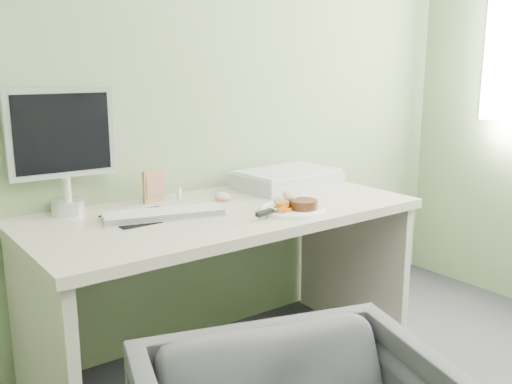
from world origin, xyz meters
TOP-DOWN VIEW (x-y plane):
  - wall_back at (0.00, 2.00)m, footprint 3.50×0.00m
  - desk at (0.00, 1.62)m, footprint 1.60×0.75m
  - plate at (0.20, 1.42)m, footprint 0.26×0.26m
  - steak at (0.23, 1.39)m, footprint 0.13×0.13m
  - potato_pile at (0.23, 1.47)m, footprint 0.13×0.11m
  - carrot_heap at (0.14, 1.41)m, footprint 0.08×0.08m
  - steak_knife at (0.07, 1.41)m, footprint 0.24×0.09m
  - mousepad at (-0.33, 1.70)m, footprint 0.26×0.23m
  - keyboard at (-0.26, 1.65)m, footprint 0.48×0.25m
  - computer_mouse at (0.08, 1.75)m, footprint 0.06×0.10m
  - photo_frame at (-0.17, 1.90)m, footprint 0.11×0.04m
  - eyedrop_bottle at (-0.06, 1.89)m, footprint 0.02×0.02m
  - scanner at (0.48, 1.79)m, footprint 0.49×0.34m
  - monitor at (-0.53, 1.94)m, footprint 0.41×0.13m

SIDE VIEW (x-z plane):
  - desk at x=0.00m, z-range 0.18..0.91m
  - mousepad at x=-0.33m, z-range 0.73..0.73m
  - plate at x=0.20m, z-range 0.73..0.74m
  - keyboard at x=-0.26m, z-range 0.74..0.76m
  - computer_mouse at x=0.08m, z-range 0.73..0.76m
  - steak_knife at x=0.07m, z-range 0.75..0.76m
  - eyedrop_bottle at x=-0.06m, z-range 0.73..0.79m
  - steak at x=0.23m, z-range 0.74..0.78m
  - carrot_heap at x=0.14m, z-range 0.74..0.79m
  - scanner at x=0.48m, z-range 0.73..0.80m
  - potato_pile at x=0.23m, z-range 0.74..0.80m
  - photo_frame at x=-0.17m, z-range 0.73..0.87m
  - monitor at x=-0.53m, z-range 0.76..1.25m
  - wall_back at x=0.00m, z-range -0.40..3.10m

